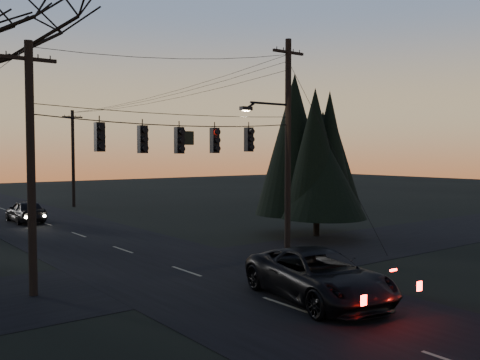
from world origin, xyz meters
TOP-DOWN VIEW (x-y plane):
  - ground_plane at (0.00, 0.00)m, footprint 160.00×160.00m
  - main_road at (0.00, 20.00)m, footprint 8.00×120.00m
  - cross_road at (0.00, 10.00)m, footprint 60.00×7.00m
  - utility_pole_right at (5.50, 10.00)m, footprint 5.00×0.30m
  - utility_pole_left at (-6.00, 10.00)m, footprint 1.80×0.30m
  - utility_pole_far_r at (5.50, 38.00)m, footprint 1.80×0.30m
  - span_signal_assembly at (-0.24, 10.00)m, footprint 11.50×0.44m
  - evergreen_right at (10.76, 13.32)m, footprint 4.97×4.97m
  - suv_near at (1.20, 3.77)m, footprint 3.74×6.27m
  - sedan_oncoming_a at (-0.87, 29.63)m, footprint 1.83×4.54m

SIDE VIEW (x-z plane):
  - ground_plane at x=0.00m, z-range 0.00..0.00m
  - utility_pole_right at x=5.50m, z-range -5.00..5.00m
  - utility_pole_left at x=-6.00m, z-range -4.25..4.25m
  - utility_pole_far_r at x=5.50m, z-range -4.25..4.25m
  - cross_road at x=0.00m, z-range 0.00..0.02m
  - main_road at x=0.00m, z-range 0.00..0.02m
  - sedan_oncoming_a at x=-0.87m, z-range 0.00..1.55m
  - suv_near at x=1.20m, z-range 0.00..1.63m
  - evergreen_right at x=10.76m, z-range 0.60..8.76m
  - span_signal_assembly at x=-0.24m, z-range 4.61..6.08m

